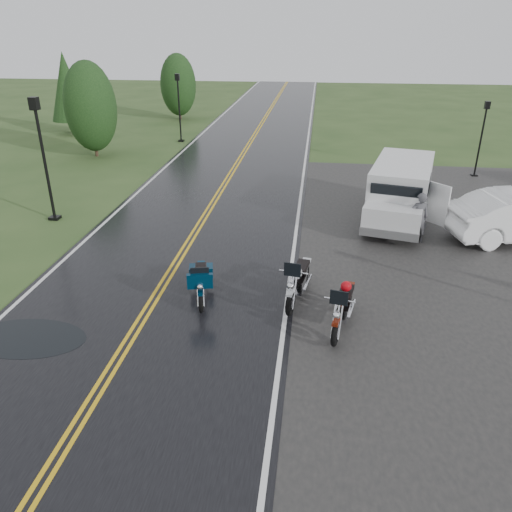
{
  "coord_description": "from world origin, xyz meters",
  "views": [
    {
      "loc": [
        4.41,
        -11.21,
        7.22
      ],
      "look_at": [
        2.8,
        2.0,
        1.0
      ],
      "focal_mm": 35.0,
      "sensor_mm": 36.0,
      "label": 1
    }
  ],
  "objects_px": {
    "motorcycle_red": "(336,322)",
    "lamp_post_far_right": "(481,139)",
    "van_white": "(369,204)",
    "motorcycle_silver": "(291,293)",
    "person_at_van": "(418,219)",
    "motorcycle_teal": "(200,293)",
    "lamp_post_far_left": "(179,108)",
    "lamp_post_near_left": "(44,160)"
  },
  "relations": [
    {
      "from": "motorcycle_silver",
      "to": "lamp_post_near_left",
      "type": "distance_m",
      "value": 11.87
    },
    {
      "from": "motorcycle_teal",
      "to": "lamp_post_near_left",
      "type": "height_order",
      "value": "lamp_post_near_left"
    },
    {
      "from": "motorcycle_silver",
      "to": "person_at_van",
      "type": "height_order",
      "value": "person_at_van"
    },
    {
      "from": "lamp_post_near_left",
      "to": "lamp_post_far_right",
      "type": "xyz_separation_m",
      "value": [
        18.63,
        8.6,
        -0.51
      ]
    },
    {
      "from": "lamp_post_near_left",
      "to": "van_white",
      "type": "bearing_deg",
      "value": -0.26
    },
    {
      "from": "motorcycle_silver",
      "to": "van_white",
      "type": "height_order",
      "value": "van_white"
    },
    {
      "from": "lamp_post_near_left",
      "to": "lamp_post_far_right",
      "type": "relative_size",
      "value": 1.27
    },
    {
      "from": "van_white",
      "to": "lamp_post_near_left",
      "type": "xyz_separation_m",
      "value": [
        -12.44,
        0.06,
        1.25
      ]
    },
    {
      "from": "motorcycle_red",
      "to": "lamp_post_far_right",
      "type": "xyz_separation_m",
      "value": [
        7.53,
        16.13,
        1.19
      ]
    },
    {
      "from": "lamp_post_far_right",
      "to": "motorcycle_teal",
      "type": "bearing_deg",
      "value": -126.56
    },
    {
      "from": "motorcycle_silver",
      "to": "lamp_post_far_right",
      "type": "distance_m",
      "value": 17.27
    },
    {
      "from": "motorcycle_red",
      "to": "motorcycle_silver",
      "type": "bearing_deg",
      "value": 145.02
    },
    {
      "from": "motorcycle_red",
      "to": "van_white",
      "type": "distance_m",
      "value": 7.61
    },
    {
      "from": "lamp_post_far_left",
      "to": "lamp_post_far_right",
      "type": "relative_size",
      "value": 1.15
    },
    {
      "from": "motorcycle_red",
      "to": "lamp_post_far_left",
      "type": "bearing_deg",
      "value": 125.58
    },
    {
      "from": "motorcycle_teal",
      "to": "person_at_van",
      "type": "distance_m",
      "value": 8.76
    },
    {
      "from": "lamp_post_far_right",
      "to": "motorcycle_silver",
      "type": "bearing_deg",
      "value": -120.34
    },
    {
      "from": "motorcycle_red",
      "to": "person_at_van",
      "type": "relative_size",
      "value": 1.3
    },
    {
      "from": "motorcycle_teal",
      "to": "van_white",
      "type": "relative_size",
      "value": 0.37
    },
    {
      "from": "motorcycle_silver",
      "to": "person_at_van",
      "type": "distance_m",
      "value": 6.99
    },
    {
      "from": "lamp_post_near_left",
      "to": "lamp_post_far_right",
      "type": "distance_m",
      "value": 20.53
    },
    {
      "from": "motorcycle_teal",
      "to": "lamp_post_far_right",
      "type": "distance_m",
      "value": 18.72
    },
    {
      "from": "motorcycle_teal",
      "to": "van_white",
      "type": "bearing_deg",
      "value": 40.08
    },
    {
      "from": "lamp_post_near_left",
      "to": "motorcycle_silver",
      "type": "bearing_deg",
      "value": -32.28
    },
    {
      "from": "person_at_van",
      "to": "lamp_post_near_left",
      "type": "xyz_separation_m",
      "value": [
        -14.14,
        0.69,
        1.49
      ]
    },
    {
      "from": "lamp_post_far_right",
      "to": "van_white",
      "type": "bearing_deg",
      "value": -125.59
    },
    {
      "from": "lamp_post_far_right",
      "to": "lamp_post_far_left",
      "type": "bearing_deg",
      "value": 159.83
    },
    {
      "from": "motorcycle_red",
      "to": "lamp_post_far_right",
      "type": "height_order",
      "value": "lamp_post_far_right"
    },
    {
      "from": "motorcycle_teal",
      "to": "person_at_van",
      "type": "xyz_separation_m",
      "value": [
        6.63,
        5.71,
        0.28
      ]
    },
    {
      "from": "person_at_van",
      "to": "motorcycle_silver",
      "type": "bearing_deg",
      "value": 43.02
    },
    {
      "from": "lamp_post_far_left",
      "to": "motorcycle_silver",
      "type": "bearing_deg",
      "value": -67.98
    },
    {
      "from": "lamp_post_far_left",
      "to": "motorcycle_red",
      "type": "bearing_deg",
      "value": -66.54
    },
    {
      "from": "van_white",
      "to": "lamp_post_far_left",
      "type": "relative_size",
      "value": 1.36
    },
    {
      "from": "van_white",
      "to": "lamp_post_near_left",
      "type": "distance_m",
      "value": 12.51
    },
    {
      "from": "van_white",
      "to": "person_at_van",
      "type": "height_order",
      "value": "van_white"
    },
    {
      "from": "van_white",
      "to": "motorcycle_silver",
      "type": "bearing_deg",
      "value": -98.51
    },
    {
      "from": "van_white",
      "to": "motorcycle_red",
      "type": "bearing_deg",
      "value": -86.66
    },
    {
      "from": "motorcycle_red",
      "to": "motorcycle_teal",
      "type": "height_order",
      "value": "motorcycle_red"
    },
    {
      "from": "motorcycle_silver",
      "to": "lamp_post_near_left",
      "type": "xyz_separation_m",
      "value": [
        -9.93,
        6.27,
        1.68
      ]
    },
    {
      "from": "lamp_post_near_left",
      "to": "lamp_post_far_left",
      "type": "xyz_separation_m",
      "value": [
        1.35,
        14.95,
        -0.23
      ]
    },
    {
      "from": "motorcycle_red",
      "to": "lamp_post_near_left",
      "type": "xyz_separation_m",
      "value": [
        -11.1,
        7.54,
        1.71
      ]
    },
    {
      "from": "motorcycle_teal",
      "to": "van_white",
      "type": "xyz_separation_m",
      "value": [
        4.93,
        6.35,
        0.52
      ]
    }
  ]
}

